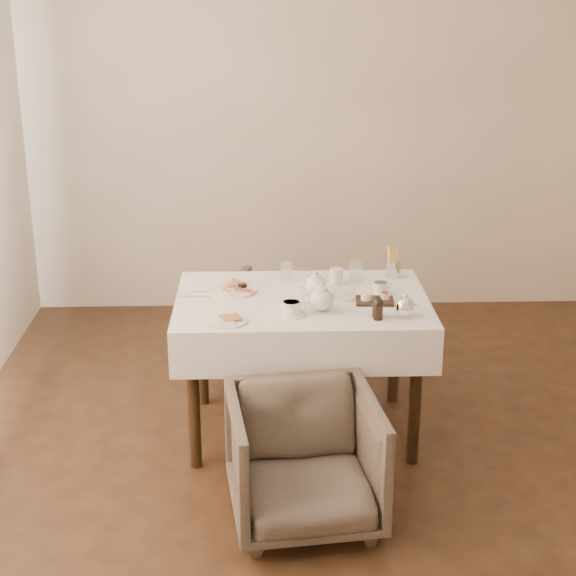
# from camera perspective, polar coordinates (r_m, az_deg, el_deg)

# --- Properties ---
(table) EXTENTS (1.28, 0.88, 0.75)m
(table) POSITION_cam_1_polar(r_m,az_deg,el_deg) (4.51, 0.90, -2.06)
(table) COLOR black
(table) RESTS_ON ground
(armchair_near) EXTENTS (0.71, 0.73, 0.60)m
(armchair_near) POSITION_cam_1_polar(r_m,az_deg,el_deg) (3.93, 1.06, -11.06)
(armchair_near) COLOR #473C34
(armchair_near) RESTS_ON ground
(armchair_far) EXTENTS (0.77, 0.78, 0.57)m
(armchair_far) POSITION_cam_1_polar(r_m,az_deg,el_deg) (5.39, -0.66, -2.40)
(armchair_far) COLOR #473C34
(armchair_far) RESTS_ON ground
(breakfast_plate) EXTENTS (0.26, 0.26, 0.03)m
(breakfast_plate) POSITION_cam_1_polar(r_m,az_deg,el_deg) (4.58, -3.58, -0.06)
(breakfast_plate) COLOR white
(breakfast_plate) RESTS_ON table
(side_plate) EXTENTS (0.18, 0.18, 0.02)m
(side_plate) POSITION_cam_1_polar(r_m,az_deg,el_deg) (4.17, -3.98, -2.13)
(side_plate) COLOR white
(side_plate) RESTS_ON table
(teapot_centre) EXTENTS (0.18, 0.15, 0.13)m
(teapot_centre) POSITION_cam_1_polar(r_m,az_deg,el_deg) (4.50, 1.79, 0.32)
(teapot_centre) COLOR white
(teapot_centre) RESTS_ON table
(teapot_front) EXTENTS (0.18, 0.14, 0.14)m
(teapot_front) POSITION_cam_1_polar(r_m,az_deg,el_deg) (4.28, 2.15, -0.61)
(teapot_front) COLOR white
(teapot_front) RESTS_ON table
(creamer) EXTENTS (0.08, 0.08, 0.08)m
(creamer) POSITION_cam_1_polar(r_m,az_deg,el_deg) (4.67, 3.13, 0.79)
(creamer) COLOR white
(creamer) RESTS_ON table
(teacup_near) EXTENTS (0.14, 0.14, 0.07)m
(teacup_near) POSITION_cam_1_polar(r_m,az_deg,el_deg) (4.24, 0.22, -1.36)
(teacup_near) COLOR white
(teacup_near) RESTS_ON table
(teacup_far) EXTENTS (0.12, 0.12, 0.06)m
(teacup_far) POSITION_cam_1_polar(r_m,az_deg,el_deg) (4.56, 6.01, -0.02)
(teacup_far) COLOR white
(teacup_far) RESTS_ON table
(glass_left) EXTENTS (0.07, 0.07, 0.09)m
(glass_left) POSITION_cam_1_polar(r_m,az_deg,el_deg) (4.74, -0.12, 1.11)
(glass_left) COLOR silver
(glass_left) RESTS_ON table
(glass_mid) EXTENTS (0.08, 0.08, 0.09)m
(glass_mid) POSITION_cam_1_polar(r_m,az_deg,el_deg) (4.44, 3.98, -0.27)
(glass_mid) COLOR silver
(glass_mid) RESTS_ON table
(glass_right) EXTENTS (0.08, 0.08, 0.10)m
(glass_right) POSITION_cam_1_polar(r_m,az_deg,el_deg) (4.73, 4.44, 1.07)
(glass_right) COLOR silver
(glass_right) RESTS_ON table
(condiment_board) EXTENTS (0.20, 0.14, 0.05)m
(condiment_board) POSITION_cam_1_polar(r_m,az_deg,el_deg) (4.43, 5.60, -0.75)
(condiment_board) COLOR black
(condiment_board) RESTS_ON table
(pepper_mill_left) EXTENTS (0.07, 0.07, 0.10)m
(pepper_mill_left) POSITION_cam_1_polar(r_m,az_deg,el_deg) (4.24, 5.77, -1.19)
(pepper_mill_left) COLOR black
(pepper_mill_left) RESTS_ON table
(pepper_mill_right) EXTENTS (0.06, 0.06, 0.11)m
(pepper_mill_right) POSITION_cam_1_polar(r_m,az_deg,el_deg) (4.20, 5.86, -1.36)
(pepper_mill_right) COLOR black
(pepper_mill_right) RESTS_ON table
(silver_pot) EXTENTS (0.12, 0.10, 0.12)m
(silver_pot) POSITION_cam_1_polar(r_m,az_deg,el_deg) (4.24, 7.55, -1.10)
(silver_pot) COLOR white
(silver_pot) RESTS_ON table
(fries_cup) EXTENTS (0.08, 0.08, 0.17)m
(fries_cup) POSITION_cam_1_polar(r_m,az_deg,el_deg) (4.79, 6.80, 1.56)
(fries_cup) COLOR silver
(fries_cup) RESTS_ON table
(cutlery_fork) EXTENTS (0.18, 0.03, 0.00)m
(cutlery_fork) POSITION_cam_1_polar(r_m,az_deg,el_deg) (4.57, -5.14, -0.25)
(cutlery_fork) COLOR silver
(cutlery_fork) RESTS_ON table
(cutlery_knife) EXTENTS (0.19, 0.02, 0.00)m
(cutlery_knife) POSITION_cam_1_polar(r_m,az_deg,el_deg) (4.51, -5.80, -0.55)
(cutlery_knife) COLOR silver
(cutlery_knife) RESTS_ON table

